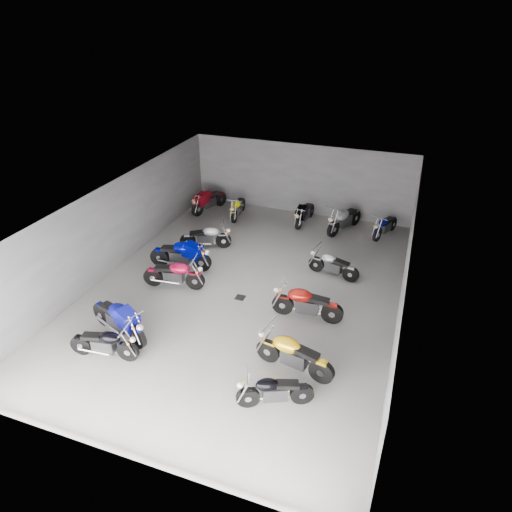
{
  "coord_description": "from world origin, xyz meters",
  "views": [
    {
      "loc": [
        4.75,
        -12.12,
        8.63
      ],
      "look_at": [
        0.14,
        0.67,
        1.0
      ],
      "focal_mm": 32.0,
      "sensor_mm": 36.0,
      "label": 1
    }
  ],
  "objects_px": {
    "motorcycle_left_d": "(174,274)",
    "motorcycle_left_f": "(206,237)",
    "drain_grate": "(240,297)",
    "motorcycle_back_b": "(238,207)",
    "motorcycle_back_a": "(209,200)",
    "motorcycle_left_a": "(104,343)",
    "motorcycle_left_e": "(181,255)",
    "motorcycle_right_f": "(333,265)",
    "motorcycle_right_b": "(293,355)",
    "motorcycle_right_a": "(274,391)",
    "motorcycle_back_f": "(385,226)",
    "motorcycle_back_e": "(344,219)",
    "motorcycle_right_d": "(306,303)",
    "motorcycle_back_d": "(305,213)",
    "motorcycle_left_b": "(119,319)"
  },
  "relations": [
    {
      "from": "motorcycle_left_e",
      "to": "motorcycle_right_b",
      "type": "height_order",
      "value": "motorcycle_left_e"
    },
    {
      "from": "motorcycle_right_d",
      "to": "motorcycle_right_f",
      "type": "xyz_separation_m",
      "value": [
        0.27,
        2.72,
        -0.08
      ]
    },
    {
      "from": "motorcycle_right_b",
      "to": "motorcycle_back_a",
      "type": "xyz_separation_m",
      "value": [
        -6.58,
        8.86,
        -0.01
      ]
    },
    {
      "from": "motorcycle_left_a",
      "to": "motorcycle_left_e",
      "type": "relative_size",
      "value": 0.85
    },
    {
      "from": "drain_grate",
      "to": "motorcycle_back_b",
      "type": "height_order",
      "value": "motorcycle_back_b"
    },
    {
      "from": "motorcycle_left_a",
      "to": "motorcycle_back_f",
      "type": "xyz_separation_m",
      "value": [
        6.4,
        10.23,
        -0.02
      ]
    },
    {
      "from": "motorcycle_left_a",
      "to": "motorcycle_right_d",
      "type": "height_order",
      "value": "motorcycle_right_d"
    },
    {
      "from": "motorcycle_left_b",
      "to": "motorcycle_back_b",
      "type": "height_order",
      "value": "motorcycle_left_b"
    },
    {
      "from": "motorcycle_right_f",
      "to": "motorcycle_back_a",
      "type": "distance_m",
      "value": 7.6
    },
    {
      "from": "motorcycle_left_d",
      "to": "motorcycle_left_f",
      "type": "height_order",
      "value": "motorcycle_left_d"
    },
    {
      "from": "motorcycle_back_e",
      "to": "motorcycle_back_f",
      "type": "height_order",
      "value": "motorcycle_back_e"
    },
    {
      "from": "drain_grate",
      "to": "motorcycle_back_a",
      "type": "distance_m",
      "value": 7.37
    },
    {
      "from": "motorcycle_right_a",
      "to": "motorcycle_back_b",
      "type": "height_order",
      "value": "motorcycle_back_b"
    },
    {
      "from": "motorcycle_left_e",
      "to": "motorcycle_back_f",
      "type": "relative_size",
      "value": 1.27
    },
    {
      "from": "motorcycle_left_d",
      "to": "motorcycle_left_f",
      "type": "distance_m",
      "value": 2.95
    },
    {
      "from": "motorcycle_right_d",
      "to": "motorcycle_back_f",
      "type": "distance_m",
      "value": 6.83
    },
    {
      "from": "motorcycle_left_a",
      "to": "motorcycle_back_f",
      "type": "distance_m",
      "value": 12.07
    },
    {
      "from": "motorcycle_left_b",
      "to": "motorcycle_right_b",
      "type": "height_order",
      "value": "motorcycle_left_b"
    },
    {
      "from": "motorcycle_left_b",
      "to": "motorcycle_right_d",
      "type": "relative_size",
      "value": 1.03
    },
    {
      "from": "motorcycle_back_f",
      "to": "motorcycle_back_d",
      "type": "bearing_deg",
      "value": 20.26
    },
    {
      "from": "motorcycle_left_d",
      "to": "motorcycle_back_a",
      "type": "relative_size",
      "value": 1.01
    },
    {
      "from": "motorcycle_right_a",
      "to": "motorcycle_right_b",
      "type": "xyz_separation_m",
      "value": [
        0.11,
        1.3,
        0.08
      ]
    },
    {
      "from": "motorcycle_left_f",
      "to": "motorcycle_right_b",
      "type": "xyz_separation_m",
      "value": [
        5.11,
        -5.48,
        0.05
      ]
    },
    {
      "from": "motorcycle_left_e",
      "to": "motorcycle_left_a",
      "type": "bearing_deg",
      "value": -3.11
    },
    {
      "from": "motorcycle_left_b",
      "to": "motorcycle_back_a",
      "type": "distance_m",
      "value": 9.28
    },
    {
      "from": "motorcycle_left_e",
      "to": "motorcycle_right_a",
      "type": "height_order",
      "value": "motorcycle_left_e"
    },
    {
      "from": "motorcycle_back_a",
      "to": "motorcycle_back_e",
      "type": "distance_m",
      "value": 6.31
    },
    {
      "from": "motorcycle_left_e",
      "to": "motorcycle_left_f",
      "type": "height_order",
      "value": "motorcycle_left_e"
    },
    {
      "from": "motorcycle_back_a",
      "to": "motorcycle_back_d",
      "type": "height_order",
      "value": "motorcycle_back_a"
    },
    {
      "from": "drain_grate",
      "to": "motorcycle_right_a",
      "type": "height_order",
      "value": "motorcycle_right_a"
    },
    {
      "from": "drain_grate",
      "to": "motorcycle_left_d",
      "type": "height_order",
      "value": "motorcycle_left_d"
    },
    {
      "from": "motorcycle_right_a",
      "to": "motorcycle_right_b",
      "type": "relative_size",
      "value": 0.8
    },
    {
      "from": "motorcycle_right_f",
      "to": "motorcycle_back_d",
      "type": "bearing_deg",
      "value": 39.18
    },
    {
      "from": "motorcycle_left_a",
      "to": "motorcycle_back_f",
      "type": "bearing_deg",
      "value": 139.48
    },
    {
      "from": "motorcycle_left_e",
      "to": "motorcycle_right_f",
      "type": "distance_m",
      "value": 5.48
    },
    {
      "from": "motorcycle_right_f",
      "to": "motorcycle_back_b",
      "type": "xyz_separation_m",
      "value": [
        -5.06,
        3.61,
        0.01
      ]
    },
    {
      "from": "motorcycle_left_a",
      "to": "motorcycle_right_d",
      "type": "relative_size",
      "value": 0.89
    },
    {
      "from": "drain_grate",
      "to": "motorcycle_back_d",
      "type": "height_order",
      "value": "motorcycle_back_d"
    },
    {
      "from": "motorcycle_left_a",
      "to": "motorcycle_right_a",
      "type": "height_order",
      "value": "motorcycle_left_a"
    },
    {
      "from": "motorcycle_right_a",
      "to": "motorcycle_back_f",
      "type": "distance_m",
      "value": 10.4
    },
    {
      "from": "motorcycle_back_d",
      "to": "motorcycle_back_e",
      "type": "bearing_deg",
      "value": -179.76
    },
    {
      "from": "motorcycle_left_a",
      "to": "motorcycle_left_e",
      "type": "bearing_deg",
      "value": 175.02
    },
    {
      "from": "motorcycle_right_f",
      "to": "motorcycle_back_b",
      "type": "relative_size",
      "value": 0.96
    },
    {
      "from": "motorcycle_right_a",
      "to": "motorcycle_right_b",
      "type": "bearing_deg",
      "value": -29.42
    },
    {
      "from": "motorcycle_right_b",
      "to": "motorcycle_right_d",
      "type": "distance_m",
      "value": 2.38
    },
    {
      "from": "motorcycle_right_d",
      "to": "drain_grate",
      "type": "bearing_deg",
      "value": 79.5
    },
    {
      "from": "motorcycle_back_f",
      "to": "motorcycle_back_b",
      "type": "bearing_deg",
      "value": 23.99
    },
    {
      "from": "motorcycle_back_a",
      "to": "motorcycle_left_b",
      "type": "bearing_deg",
      "value": 117.59
    },
    {
      "from": "motorcycle_left_d",
      "to": "motorcycle_right_f",
      "type": "height_order",
      "value": "motorcycle_left_d"
    },
    {
      "from": "motorcycle_back_e",
      "to": "motorcycle_back_f",
      "type": "relative_size",
      "value": 1.17
    }
  ]
}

